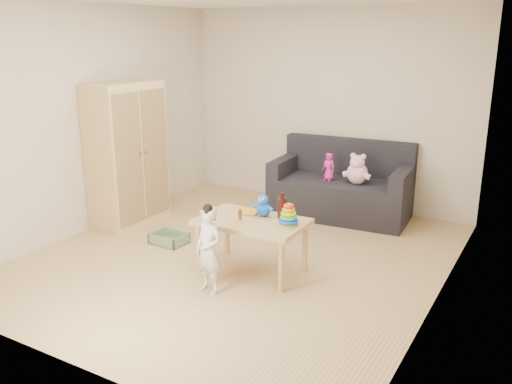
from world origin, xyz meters
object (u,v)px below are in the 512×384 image
Objects in this scene: wardrobe at (127,154)px; toddler at (209,251)px; sofa at (340,198)px; play_table at (252,246)px.

toddler is (1.94, -1.09, -0.46)m from wardrobe.
toddler reaches higher than sofa.
sofa is at bearing 99.79° from toddler.
sofa is at bearing 86.93° from play_table.
sofa is (2.16, 1.51, -0.62)m from wardrobe.
wardrobe is 2.71m from sofa.
wardrobe reaches higher than toddler.
play_table is at bearing -14.33° from wardrobe.
wardrobe is at bearing 165.18° from toddler.
toddler is at bearing -29.40° from wardrobe.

